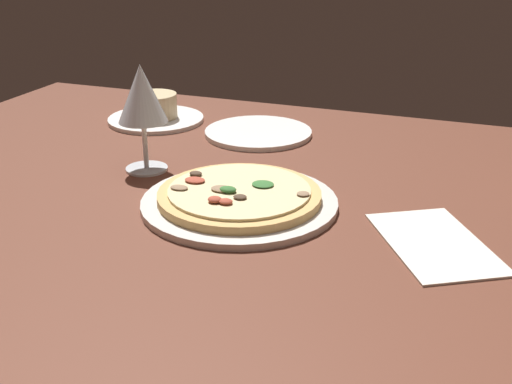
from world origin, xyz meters
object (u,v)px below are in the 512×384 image
at_px(ramekin_on_saucer, 156,112).
at_px(side_plate, 258,133).
at_px(wine_glass_near, 142,97).
at_px(paper_menu, 434,245).
at_px(pizza_main, 239,198).

relative_size(ramekin_on_saucer, side_plate, 0.95).
height_order(ramekin_on_saucer, wine_glass_near, wine_glass_near).
xyz_separation_m(ramekin_on_saucer, paper_menu, (0.58, -0.35, -0.02)).
distance_m(ramekin_on_saucer, side_plate, 0.22).
relative_size(wine_glass_near, paper_menu, 0.90).
relative_size(ramekin_on_saucer, wine_glass_near, 1.10).
bearing_deg(wine_glass_near, side_plate, 66.14).
height_order(wine_glass_near, side_plate, wine_glass_near).
height_order(pizza_main, wine_glass_near, wine_glass_near).
bearing_deg(side_plate, paper_menu, -43.41).
bearing_deg(side_plate, ramekin_on_saucer, 177.06).
height_order(pizza_main, ramekin_on_saucer, ramekin_on_saucer).
bearing_deg(side_plate, wine_glass_near, -113.86).
distance_m(wine_glass_near, side_plate, 0.28).
bearing_deg(paper_menu, pizza_main, 142.96).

